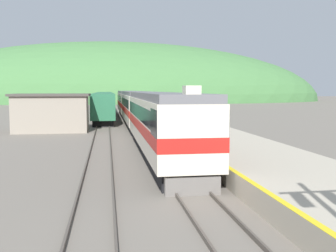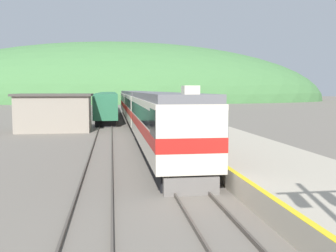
{
  "view_description": "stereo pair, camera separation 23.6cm",
  "coord_description": "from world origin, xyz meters",
  "px_view_note": "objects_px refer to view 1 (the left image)",
  "views": [
    {
      "loc": [
        -3.46,
        3.44,
        4.36
      ],
      "look_at": [
        -0.3,
        23.8,
        2.46
      ],
      "focal_mm": 42.0,
      "sensor_mm": 36.0,
      "label": 1
    },
    {
      "loc": [
        -3.22,
        3.4,
        4.36
      ],
      "look_at": [
        -0.3,
        23.8,
        2.46
      ],
      "focal_mm": 42.0,
      "sensor_mm": 36.0,
      "label": 2
    }
  ],
  "objects_px": {
    "siding_train": "(104,103)",
    "carriage_second": "(137,108)",
    "express_train_lead_car": "(162,122)",
    "carriage_third": "(128,102)"
  },
  "relations": [
    {
      "from": "carriage_second",
      "to": "carriage_third",
      "type": "bearing_deg",
      "value": 90.0
    },
    {
      "from": "carriage_second",
      "to": "siding_train",
      "type": "distance_m",
      "value": 23.46
    },
    {
      "from": "carriage_second",
      "to": "siding_train",
      "type": "relative_size",
      "value": 0.42
    },
    {
      "from": "carriage_second",
      "to": "express_train_lead_car",
      "type": "bearing_deg",
      "value": -90.0
    },
    {
      "from": "express_train_lead_car",
      "to": "carriage_second",
      "type": "bearing_deg",
      "value": 90.0
    },
    {
      "from": "carriage_second",
      "to": "carriage_third",
      "type": "xyz_separation_m",
      "value": [
        0.0,
        20.33,
        0.0
      ]
    },
    {
      "from": "siding_train",
      "to": "carriage_third",
      "type": "bearing_deg",
      "value": -34.96
    },
    {
      "from": "carriage_second",
      "to": "siding_train",
      "type": "height_order",
      "value": "carriage_second"
    },
    {
      "from": "siding_train",
      "to": "carriage_second",
      "type": "bearing_deg",
      "value": -80.21
    },
    {
      "from": "express_train_lead_car",
      "to": "carriage_second",
      "type": "height_order",
      "value": "express_train_lead_car"
    }
  ]
}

